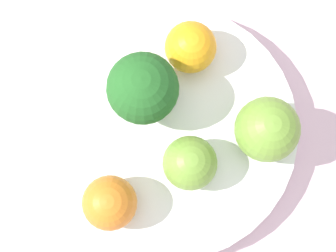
% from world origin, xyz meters
% --- Properties ---
extents(ground_plane, '(6.00, 6.00, 0.00)m').
position_xyz_m(ground_plane, '(0.00, 0.00, 0.00)').
color(ground_plane, gray).
extents(table_surface, '(1.20, 1.20, 0.02)m').
position_xyz_m(table_surface, '(0.00, 0.00, 0.01)').
color(table_surface, silver).
rests_on(table_surface, ground_plane).
extents(bowl, '(0.24, 0.24, 0.03)m').
position_xyz_m(bowl, '(0.00, 0.00, 0.03)').
color(bowl, white).
rests_on(bowl, table_surface).
extents(broccoli, '(0.06, 0.06, 0.08)m').
position_xyz_m(broccoli, '(-0.02, 0.03, 0.09)').
color(broccoli, '#99C17A').
rests_on(broccoli, bowl).
extents(apple_red, '(0.05, 0.05, 0.05)m').
position_xyz_m(apple_red, '(0.02, -0.04, 0.07)').
color(apple_red, olive).
rests_on(apple_red, bowl).
extents(apple_green, '(0.06, 0.06, 0.06)m').
position_xyz_m(apple_green, '(0.09, -0.01, 0.08)').
color(apple_green, olive).
rests_on(apple_green, bowl).
extents(orange_front, '(0.05, 0.05, 0.05)m').
position_xyz_m(orange_front, '(-0.06, -0.07, 0.07)').
color(orange_front, orange).
rests_on(orange_front, bowl).
extents(orange_back, '(0.05, 0.05, 0.05)m').
position_xyz_m(orange_back, '(0.03, 0.07, 0.07)').
color(orange_back, orange).
rests_on(orange_back, bowl).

